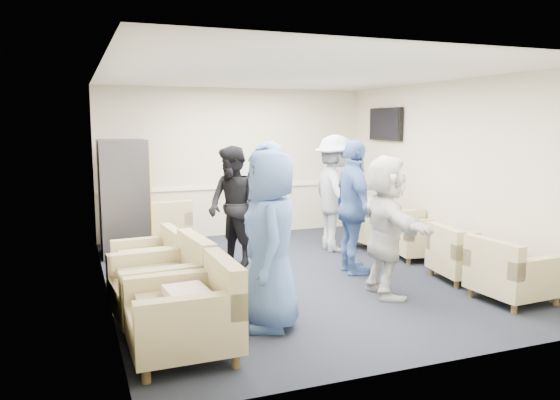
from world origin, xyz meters
name	(u,v)px	position (x,y,z in m)	size (l,w,h in m)	color
floor	(298,275)	(0.00, 0.00, 0.00)	(6.00, 6.00, 0.00)	black
ceiling	(299,74)	(0.00, 0.00, 2.70)	(6.00, 6.00, 0.00)	silver
back_wall	(236,162)	(0.00, 3.00, 1.35)	(5.00, 0.02, 2.70)	beige
front_wall	(440,210)	(0.00, -3.00, 1.35)	(5.00, 0.02, 2.70)	beige
left_wall	(103,185)	(-2.50, 0.00, 1.35)	(0.02, 6.00, 2.70)	beige
right_wall	(452,171)	(2.50, 0.00, 1.35)	(0.02, 6.00, 2.70)	beige
chair_rail	(236,187)	(0.00, 2.98, 0.90)	(4.98, 0.04, 0.06)	white
tv	(386,124)	(2.44, 1.80, 2.05)	(0.10, 1.00, 0.58)	black
armchair_left_near	(190,316)	(-1.93, -2.08, 0.37)	(0.93, 0.93, 0.74)	tan
armchair_left_mid	(166,287)	(-1.98, -1.14, 0.38)	(1.02, 1.02, 0.75)	tan
armchair_left_far	(152,263)	(-1.95, 0.17, 0.31)	(0.84, 0.84, 0.63)	tan
armchair_right_near	(510,275)	(1.86, -1.91, 0.32)	(0.85, 0.85, 0.64)	tan
armchair_right_midnear	(462,257)	(1.93, -0.99, 0.31)	(0.88, 0.88, 0.62)	tan
armchair_right_midfar	(416,240)	(2.04, 0.20, 0.30)	(0.87, 0.87, 0.60)	tan
armchair_right_far	(381,226)	(1.91, 1.00, 0.37)	(0.99, 0.99, 0.75)	tan
armchair_corner	(161,227)	(-1.49, 2.35, 0.34)	(0.94, 0.94, 0.69)	tan
vending_machine	(124,197)	(-2.09, 2.11, 0.91)	(0.74, 0.86, 1.82)	#4F4E56
backpack	(205,284)	(-1.47, -0.72, 0.23)	(0.27, 0.20, 0.44)	black
pillow	(188,296)	(-1.94, -2.08, 0.55)	(0.46, 0.35, 0.13)	white
person_front_left	(271,240)	(-1.01, -1.67, 0.91)	(0.89, 0.58, 1.81)	#4565A6
person_mid_left	(267,224)	(-0.80, -0.97, 0.93)	(0.68, 0.45, 1.86)	#4565A6
person_back_left	(233,206)	(-0.68, 0.83, 0.87)	(0.85, 0.66, 1.75)	black
person_back_right	(335,193)	(1.12, 1.15, 0.94)	(1.22, 0.70, 1.88)	beige
person_mid_right	(353,207)	(0.74, -0.17, 0.92)	(1.08, 0.45, 1.85)	#4565A6
person_front_right	(386,226)	(0.64, -1.17, 0.85)	(1.58, 0.50, 1.70)	silver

